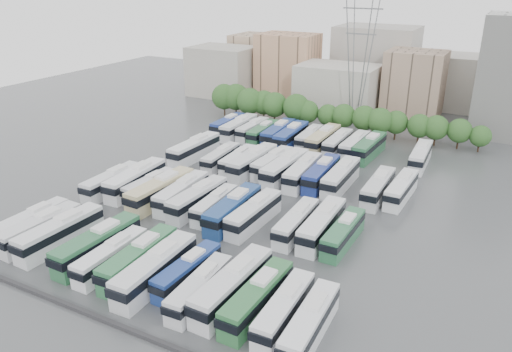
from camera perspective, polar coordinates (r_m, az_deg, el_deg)
The scene contains 53 objects.
ground at distance 79.97m, azimuth -1.18°, elevation -2.88°, with size 220.00×220.00×0.00m, color #424447.
parapet at distance 57.46m, azimuth -17.96°, elevation -15.00°, with size 56.00×0.50×0.50m, color #2D2D30.
tree_line at distance 116.63m, azimuth 6.62°, elevation 7.47°, with size 65.19×7.92×8.33m.
city_buildings at distance 144.02m, azimuth 10.39°, elevation 11.51°, with size 102.00×35.00×20.00m.
electricity_pylon at distance 118.94m, azimuth 11.80°, elevation 14.45°, with size 9.00×6.91×33.83m.
bus_r0_s0 at distance 76.73m, azimuth -24.16°, elevation -4.71°, with size 2.63×11.24×3.52m.
bus_r0_s1 at distance 73.80m, azimuth -23.41°, elevation -5.51°, with size 3.23×12.37×3.85m.
bus_r0_s2 at distance 71.40m, azimuth -21.48°, elevation -6.04°, with size 3.35×13.15×4.10m.
bus_r0_s4 at distance 66.93m, azimuth -17.66°, elevation -7.43°, with size 3.34×13.24×4.13m.
bus_r0_s5 at distance 64.38m, azimuth -16.21°, elevation -8.78°, with size 2.62×11.44×3.58m.
bus_r0_s6 at distance 62.67m, azimuth -13.23°, elevation -9.15°, with size 3.26×12.82×3.99m.
bus_r0_s7 at distance 60.07m, azimuth -11.41°, elevation -10.36°, with size 3.24×13.43×4.19m.
bus_r0_s8 at distance 59.83m, azimuth -7.86°, elevation -10.69°, with size 2.83×10.94×3.40m.
bus_r0_s9 at distance 56.75m, azimuth -6.43°, elevation -12.59°, with size 2.88×11.20×3.49m.
bus_r0_s10 at distance 56.24m, azimuth -2.70°, elevation -12.38°, with size 3.39×13.46×4.19m.
bus_r0_s11 at distance 54.65m, azimuth 0.15°, elevation -13.72°, with size 3.03×12.39×3.87m.
bus_r0_s12 at distance 53.38m, azimuth 3.24°, elevation -14.94°, with size 2.79×11.55×3.61m.
bus_r0_s13 at distance 51.80m, azimuth 6.19°, elevation -16.36°, with size 2.92×11.75×3.66m.
bus_r1_s0 at distance 85.92m, azimuth -16.14°, elevation -0.59°, with size 2.76×12.23×3.83m.
bus_r1_s1 at distance 85.18m, azimuth -13.59°, elevation -0.38°, with size 3.57×13.57×4.22m.
bus_r1_s2 at distance 83.16m, azimuth -12.04°, elevation -1.09°, with size 2.94×11.07×3.44m.
bus_r1_s3 at distance 80.06m, azimuth -10.84°, elevation -1.61°, with size 3.61×13.82×4.30m.
bus_r1_s4 at distance 79.05m, azimuth -8.49°, elevation -1.91°, with size 3.34×12.63×3.93m.
bus_r1_s5 at distance 76.76m, azimuth -6.70°, elevation -2.56°, with size 3.26×12.73×3.96m.
bus_r1_s6 at distance 75.17m, azimuth -4.75°, elevation -3.28°, with size 2.79×10.90×3.39m.
bus_r1_s7 at distance 72.85m, azimuth -2.63°, elevation -3.78°, with size 3.14×13.18×4.12m.
bus_r1_s8 at distance 71.70m, azimuth -0.25°, elevation -4.31°, with size 3.15×12.46×3.88m.
bus_r1_s10 at distance 69.72m, azimuth 4.63°, elevation -5.31°, with size 2.80×11.73×3.66m.
bus_r1_s11 at distance 69.16m, azimuth 7.53°, elevation -5.52°, with size 3.03×12.92×4.04m.
bus_r1_s12 at distance 67.92m, azimuth 9.95°, elevation -6.43°, with size 2.68×11.47×3.59m.
bus_r2_s1 at distance 97.81m, azimuth -7.05°, elevation 3.09°, with size 3.41×13.75×4.29m.
bus_r2_s3 at distance 93.92m, azimuth -4.05°, elevation 2.14°, with size 2.94×11.32×3.52m.
bus_r2_s4 at distance 92.52m, azimuth -2.06°, elevation 1.86°, with size 2.84×11.23×3.50m.
bus_r2_s5 at distance 90.50m, azimuth -0.39°, elevation 1.64°, with size 3.62×13.66×4.24m.
bus_r2_s6 at distance 90.64m, azimuth 1.88°, elevation 1.51°, with size 3.17×12.17×3.78m.
bus_r2_s7 at distance 87.74m, azimuth 3.32°, elevation 0.94°, with size 3.51×13.80×4.30m.
bus_r2_s8 at distance 86.58m, azimuth 5.35°, elevation 0.49°, with size 3.47×13.04×4.05m.
bus_r2_s9 at distance 86.24m, azimuth 7.48°, elevation 0.29°, with size 3.21×12.91×4.02m.
bus_r2_s10 at distance 85.14m, azimuth 9.66°, elevation -0.10°, with size 3.02×13.16×4.12m.
bus_r2_s12 at distance 82.58m, azimuth 13.79°, elevation -1.26°, with size 2.81×12.42×3.89m.
bus_r2_s13 at distance 83.12m, azimuth 16.27°, elevation -1.42°, with size 3.04×12.06×3.76m.
bus_r3_s0 at distance 114.24m, azimuth -3.22°, elevation 5.90°, with size 2.71×11.77×3.68m.
bus_r3_s1 at distance 111.43m, azimuth -1.98°, elevation 5.60°, with size 2.98×13.00×4.07m.
bus_r3_s2 at distance 110.58m, azimuth -0.39°, elevation 5.37°, with size 2.58×11.59×3.63m.
bus_r3_s3 at distance 108.41m, azimuth 0.84°, elevation 5.03°, with size 2.94×11.85×3.69m.
bus_r3_s4 at distance 107.16m, azimuth 2.57°, elevation 4.93°, with size 3.50×13.39×4.16m.
bus_r3_s5 at distance 105.30m, azimuth 4.02°, elevation 4.59°, with size 3.37×13.51×4.21m.
bus_r3_s6 at distance 105.70m, azimuth 6.09°, elevation 4.41°, with size 2.98×11.49×3.57m.
bus_r3_s7 at distance 104.02m, azimuth 7.69°, elevation 4.21°, with size 3.11×13.39×4.19m.
bus_r3_s8 at distance 102.87m, azimuth 9.32°, elevation 3.79°, with size 2.64×12.01×3.77m.
bus_r3_s9 at distance 101.87m, azimuth 11.19°, elevation 3.49°, with size 2.98×12.28×3.83m.
bus_r3_s10 at distance 100.84m, azimuth 12.83°, elevation 3.23°, with size 3.52×13.20×4.10m.
bus_r3_s13 at distance 98.82m, azimuth 18.29°, elevation 2.18°, with size 3.18×12.47×3.88m.
Camera 1 is at (35.36, -63.12, 34.08)m, focal length 35.00 mm.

